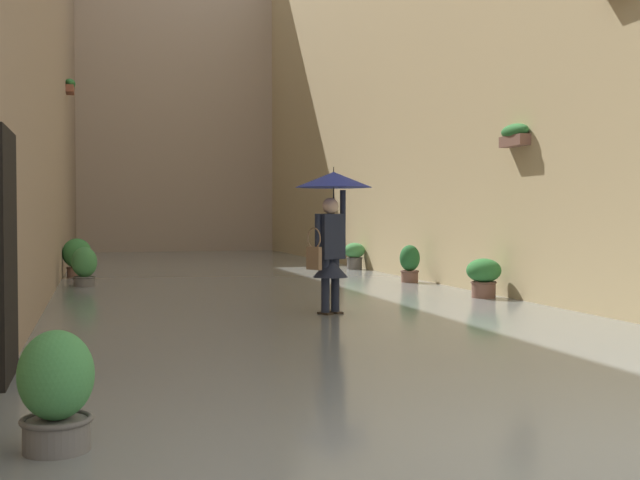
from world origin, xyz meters
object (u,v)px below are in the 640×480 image
(potted_plant_far_left, at_px, (410,264))
(potted_plant_far_right, at_px, (56,394))
(person_wading, at_px, (332,210))
(potted_plant_near_left, at_px, (354,255))
(potted_plant_mid_left, at_px, (484,277))
(potted_plant_mid_right, at_px, (84,267))
(potted_plant_near_right, at_px, (77,257))

(potted_plant_far_left, relative_size, potted_plant_far_right, 1.07)
(person_wading, distance_m, potted_plant_near_left, 9.48)
(potted_plant_far_right, distance_m, potted_plant_mid_left, 9.84)
(potted_plant_near_left, height_order, potted_plant_mid_right, potted_plant_mid_right)
(potted_plant_near_left, xyz_separation_m, potted_plant_mid_right, (6.68, 3.34, 0.01))
(person_wading, height_order, potted_plant_far_right, person_wading)
(potted_plant_mid_right, bearing_deg, potted_plant_near_left, -153.41)
(potted_plant_near_right, relative_size, potted_plant_mid_left, 1.28)
(potted_plant_far_left, xyz_separation_m, potted_plant_mid_right, (6.53, -0.82, -0.01))
(potted_plant_far_right, relative_size, potted_plant_near_right, 0.84)
(potted_plant_far_right, relative_size, potted_plant_mid_left, 1.08)
(potted_plant_near_left, distance_m, potted_plant_far_right, 16.18)
(potted_plant_far_left, xyz_separation_m, potted_plant_mid_left, (-0.04, 3.24, -0.02))
(potted_plant_far_right, bearing_deg, potted_plant_near_right, -89.13)
(person_wading, bearing_deg, potted_plant_near_right, -65.36)
(potted_plant_mid_right, relative_size, potted_plant_near_right, 0.90)
(potted_plant_mid_left, bearing_deg, potted_plant_far_right, 48.21)
(person_wading, relative_size, potted_plant_near_left, 2.86)
(potted_plant_mid_left, bearing_deg, potted_plant_near_right, -44.03)
(potted_plant_far_left, bearing_deg, person_wading, 56.69)
(potted_plant_near_left, bearing_deg, potted_plant_mid_left, 89.16)
(potted_plant_far_left, relative_size, potted_plant_mid_right, 1.00)
(person_wading, height_order, potted_plant_near_right, person_wading)
(person_wading, relative_size, potted_plant_far_right, 2.72)
(potted_plant_far_left, distance_m, potted_plant_mid_right, 6.58)
(person_wading, bearing_deg, potted_plant_far_right, 59.71)
(person_wading, xyz_separation_m, potted_plant_mid_right, (3.46, -5.50, -1.10))
(potted_plant_far_right, xyz_separation_m, potted_plant_mid_left, (-6.56, -7.33, 0.02))
(potted_plant_far_right, bearing_deg, person_wading, -120.29)
(potted_plant_near_left, height_order, potted_plant_mid_left, potted_plant_near_left)
(potted_plant_far_left, height_order, potted_plant_mid_left, potted_plant_far_left)
(potted_plant_near_left, distance_m, potted_plant_mid_right, 7.47)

